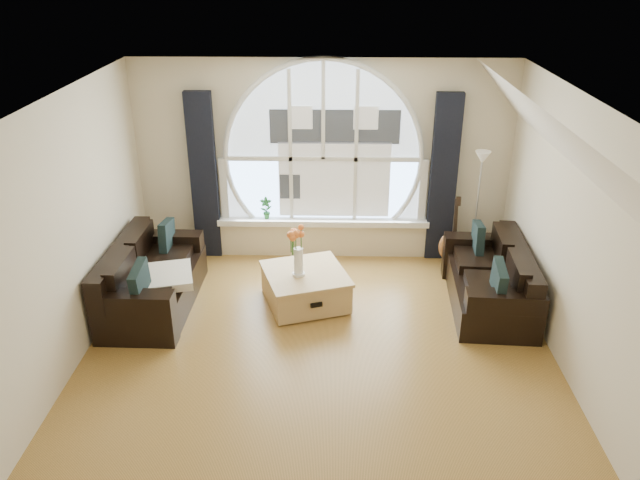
{
  "coord_description": "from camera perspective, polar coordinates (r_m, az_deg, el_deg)",
  "views": [
    {
      "loc": [
        0.14,
        -5.2,
        3.92
      ],
      "look_at": [
        0.0,
        0.9,
        1.05
      ],
      "focal_mm": 34.79,
      "sensor_mm": 36.0,
      "label": 1
    }
  ],
  "objects": [
    {
      "name": "wall_back",
      "position": [
        8.36,
        0.3,
        7.27
      ],
      "size": [
        5.0,
        0.01,
        2.7
      ],
      "primitive_type": "cube",
      "color": "beige",
      "rests_on": "ground"
    },
    {
      "name": "vase_flowers",
      "position": [
        7.18,
        -2.02,
        -0.5
      ],
      "size": [
        0.24,
        0.24,
        0.7
      ],
      "primitive_type": "cube",
      "color": "white",
      "rests_on": "coffee_chest"
    },
    {
      "name": "wall_front",
      "position": [
        3.55,
        -1.49,
        -21.11
      ],
      "size": [
        5.0,
        0.01,
        2.7
      ],
      "primitive_type": "cube",
      "color": "beige",
      "rests_on": "ground"
    },
    {
      "name": "floor_lamp",
      "position": [
        8.45,
        14.21,
        2.72
      ],
      "size": [
        0.24,
        0.24,
        1.6
      ],
      "primitive_type": "cube",
      "color": "#B2B2B2",
      "rests_on": "ground"
    },
    {
      "name": "sofa_right",
      "position": [
        7.65,
        15.34,
        -3.2
      ],
      "size": [
        0.95,
        1.75,
        0.76
      ],
      "primitive_type": "cube",
      "rotation": [
        0.0,
        0.0,
        -0.06
      ],
      "color": "black",
      "rests_on": "ground"
    },
    {
      "name": "curtain_right",
      "position": [
        8.43,
        11.27,
        5.51
      ],
      "size": [
        0.35,
        0.12,
        2.3
      ],
      "primitive_type": "cube",
      "color": "black",
      "rests_on": "ground"
    },
    {
      "name": "throw_blanket",
      "position": [
        7.36,
        -13.85,
        -3.29
      ],
      "size": [
        0.67,
        0.67,
        0.1
      ],
      "primitive_type": "cube",
      "rotation": [
        0.0,
        0.0,
        0.26
      ],
      "color": "silver",
      "rests_on": "sofa_left"
    },
    {
      "name": "neighbor_house",
      "position": [
        8.27,
        1.35,
        8.16
      ],
      "size": [
        1.7,
        0.02,
        1.5
      ],
      "primitive_type": "cube",
      "color": "silver",
      "rests_on": "wall_back"
    },
    {
      "name": "ground",
      "position": [
        6.51,
        -0.19,
        -11.81
      ],
      "size": [
        5.0,
        5.5,
        0.01
      ],
      "primitive_type": "cube",
      "color": "brown",
      "rests_on": "ground"
    },
    {
      "name": "window_frame",
      "position": [
        8.22,
        0.3,
        8.97
      ],
      "size": [
        2.76,
        0.08,
        2.15
      ],
      "primitive_type": "cube",
      "color": "white",
      "rests_on": "wall_back"
    },
    {
      "name": "arched_window",
      "position": [
        8.25,
        0.3,
        9.03
      ],
      "size": [
        2.6,
        0.06,
        2.15
      ],
      "primitive_type": "cube",
      "color": "silver",
      "rests_on": "wall_back"
    },
    {
      "name": "wall_right",
      "position": [
        6.26,
        23.32,
        -1.25
      ],
      "size": [
        0.01,
        5.5,
        2.7
      ],
      "primitive_type": "cube",
      "color": "beige",
      "rests_on": "ground"
    },
    {
      "name": "coffee_chest",
      "position": [
        7.51,
        -1.35,
        -4.25
      ],
      "size": [
        1.18,
        1.18,
        0.46
      ],
      "primitive_type": "cube",
      "rotation": [
        0.0,
        0.0,
        0.32
      ],
      "color": "tan",
      "rests_on": "ground"
    },
    {
      "name": "curtain_left",
      "position": [
        8.49,
        -10.64,
        5.69
      ],
      "size": [
        0.35,
        0.12,
        2.3
      ],
      "primitive_type": "cube",
      "color": "black",
      "rests_on": "ground"
    },
    {
      "name": "window_sill",
      "position": [
        8.56,
        0.28,
        1.71
      ],
      "size": [
        2.9,
        0.22,
        0.08
      ],
      "primitive_type": "cube",
      "color": "white",
      "rests_on": "wall_back"
    },
    {
      "name": "guitar",
      "position": [
        8.41,
        12.18,
        0.8
      ],
      "size": [
        0.37,
        0.25,
        1.06
      ],
      "primitive_type": "cube",
      "rotation": [
        0.0,
        0.0,
        -0.02
      ],
      "color": "brown",
      "rests_on": "ground"
    },
    {
      "name": "attic_slope",
      "position": [
        5.81,
        22.23,
        7.64
      ],
      "size": [
        0.92,
        5.5,
        0.72
      ],
      "primitive_type": "cube",
      "color": "silver",
      "rests_on": "ground"
    },
    {
      "name": "sofa_left",
      "position": [
        7.63,
        -15.15,
        -3.24
      ],
      "size": [
        0.92,
        1.8,
        0.79
      ],
      "primitive_type": "cube",
      "rotation": [
        0.0,
        0.0,
        -0.02
      ],
      "color": "black",
      "rests_on": "ground"
    },
    {
      "name": "ceiling",
      "position": [
        5.34,
        -0.23,
        12.0
      ],
      "size": [
        5.0,
        5.5,
        0.01
      ],
      "primitive_type": "cube",
      "color": "silver",
      "rests_on": "ground"
    },
    {
      "name": "wall_left",
      "position": [
        6.38,
        -23.29,
        -0.77
      ],
      "size": [
        0.01,
        5.5,
        2.7
      ],
      "primitive_type": "cube",
      "color": "beige",
      "rests_on": "ground"
    },
    {
      "name": "potted_plant",
      "position": [
        8.54,
        -4.99,
        2.94
      ],
      "size": [
        0.18,
        0.14,
        0.31
      ],
      "primitive_type": "imported",
      "rotation": [
        0.0,
        0.0,
        0.19
      ],
      "color": "#1E6023",
      "rests_on": "window_sill"
    }
  ]
}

